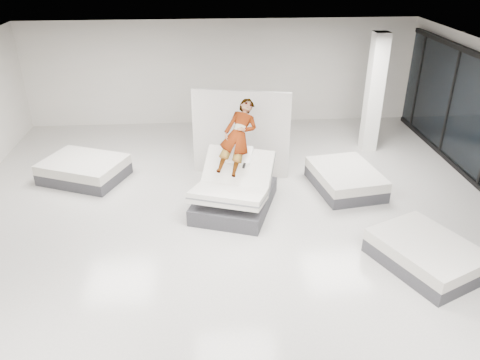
{
  "coord_description": "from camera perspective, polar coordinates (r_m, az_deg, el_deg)",
  "views": [
    {
      "loc": [
        -0.48,
        -7.39,
        5.25
      ],
      "look_at": [
        0.13,
        0.87,
        1.0
      ],
      "focal_mm": 35.0,
      "sensor_mm": 36.0,
      "label": 1
    }
  ],
  "objects": [
    {
      "name": "person",
      "position": [
        10.02,
        -0.23,
        3.84
      ],
      "size": [
        1.12,
        1.74,
        1.4
      ],
      "primitive_type": "imported",
      "rotation": [
        0.9,
        0.0,
        -0.33
      ],
      "color": "slate",
      "rests_on": "hero_bed"
    },
    {
      "name": "column",
      "position": [
        13.22,
        16.03,
        10.1
      ],
      "size": [
        0.4,
        0.4,
        3.2
      ],
      "primitive_type": "cube",
      "color": "white",
      "rests_on": "floor"
    },
    {
      "name": "divider_panel",
      "position": [
        11.37,
        0.1,
        5.64
      ],
      "size": [
        2.33,
        0.65,
        2.15
      ],
      "primitive_type": "cube",
      "rotation": [
        0.0,
        0.0,
        -0.23
      ],
      "color": "beige",
      "rests_on": "floor"
    },
    {
      "name": "flat_bed_right_far",
      "position": [
        11.28,
        12.71,
        0.13
      ],
      "size": [
        1.62,
        2.0,
        0.5
      ],
      "color": "#3B3C41",
      "rests_on": "floor"
    },
    {
      "name": "flat_bed_left_far",
      "position": [
        12.06,
        -18.47,
        1.22
      ],
      "size": [
        2.25,
        2.0,
        0.51
      ],
      "color": "#3B3C41",
      "rests_on": "floor"
    },
    {
      "name": "remote",
      "position": [
        9.75,
        0.5,
        1.76
      ],
      "size": [
        0.09,
        0.15,
        0.08
      ],
      "primitive_type": "cube",
      "rotation": [
        0.35,
        0.0,
        -0.33
      ],
      "color": "black",
      "rests_on": "person"
    },
    {
      "name": "flat_bed_right_near",
      "position": [
        9.11,
        21.71,
        -8.4
      ],
      "size": [
        1.98,
        2.19,
        0.49
      ],
      "color": "#3B3C41",
      "rests_on": "floor"
    },
    {
      "name": "hero_bed",
      "position": [
        10.13,
        -0.69,
        -1.52
      ],
      "size": [
        2.07,
        2.38,
        1.29
      ],
      "color": "#3B3C41",
      "rests_on": "floor"
    },
    {
      "name": "room",
      "position": [
        8.25,
        -0.44,
        0.92
      ],
      "size": [
        14.0,
        14.04,
        3.2
      ],
      "color": "beige",
      "rests_on": "ground"
    }
  ]
}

